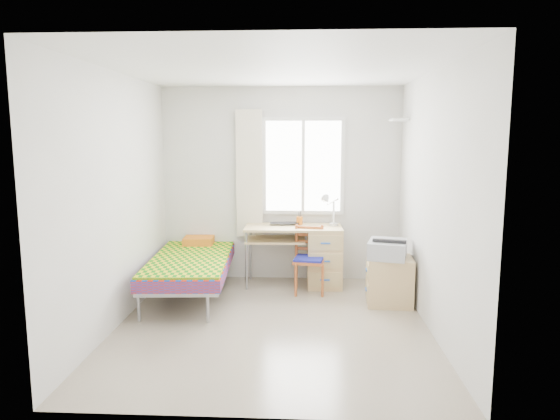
# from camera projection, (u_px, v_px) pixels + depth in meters

# --- Properties ---
(floor) EXTENTS (3.50, 3.50, 0.00)m
(floor) POSITION_uv_depth(u_px,v_px,m) (273.00, 324.00, 5.21)
(floor) COLOR #BCAD93
(floor) RESTS_ON ground
(ceiling) EXTENTS (3.50, 3.50, 0.00)m
(ceiling) POSITION_uv_depth(u_px,v_px,m) (272.00, 68.00, 4.83)
(ceiling) COLOR white
(ceiling) RESTS_ON wall_back
(wall_back) EXTENTS (3.20, 0.00, 3.20)m
(wall_back) POSITION_uv_depth(u_px,v_px,m) (281.00, 185.00, 6.75)
(wall_back) COLOR silver
(wall_back) RESTS_ON ground
(wall_left) EXTENTS (0.00, 3.50, 3.50)m
(wall_left) POSITION_uv_depth(u_px,v_px,m) (116.00, 200.00, 5.10)
(wall_left) COLOR silver
(wall_left) RESTS_ON ground
(wall_right) EXTENTS (0.00, 3.50, 3.50)m
(wall_right) POSITION_uv_depth(u_px,v_px,m) (433.00, 202.00, 4.94)
(wall_right) COLOR silver
(wall_right) RESTS_ON ground
(window) EXTENTS (1.10, 0.04, 1.30)m
(window) POSITION_uv_depth(u_px,v_px,m) (303.00, 166.00, 6.67)
(window) COLOR white
(window) RESTS_ON wall_back
(curtain) EXTENTS (0.35, 0.05, 1.70)m
(curtain) POSITION_uv_depth(u_px,v_px,m) (249.00, 174.00, 6.68)
(curtain) COLOR white
(curtain) RESTS_ON wall_back
(floating_shelf) EXTENTS (0.20, 0.32, 0.03)m
(floating_shelf) POSITION_uv_depth(u_px,v_px,m) (399.00, 120.00, 6.20)
(floating_shelf) COLOR white
(floating_shelf) RESTS_ON wall_right
(bed) EXTENTS (1.04, 2.03, 0.86)m
(bed) POSITION_uv_depth(u_px,v_px,m) (192.00, 262.00, 6.16)
(bed) COLOR gray
(bed) RESTS_ON floor
(desk) EXTENTS (1.27, 0.60, 0.79)m
(desk) POSITION_uv_depth(u_px,v_px,m) (319.00, 254.00, 6.52)
(desk) COLOR tan
(desk) RESTS_ON floor
(chair) EXTENTS (0.42, 0.42, 0.85)m
(chair) POSITION_uv_depth(u_px,v_px,m) (310.00, 255.00, 6.25)
(chair) COLOR #9E3B1E
(chair) RESTS_ON floor
(cabinet) EXTENTS (0.55, 0.49, 0.56)m
(cabinet) POSITION_uv_depth(u_px,v_px,m) (389.00, 281.00, 5.81)
(cabinet) COLOR tan
(cabinet) RESTS_ON floor
(printer) EXTENTS (0.52, 0.57, 0.21)m
(printer) POSITION_uv_depth(u_px,v_px,m) (388.00, 249.00, 5.75)
(printer) COLOR #AEB0B6
(printer) RESTS_ON cabinet
(laptop) EXTENTS (0.40, 0.28, 0.03)m
(laptop) POSITION_uv_depth(u_px,v_px,m) (285.00, 224.00, 6.55)
(laptop) COLOR black
(laptop) RESTS_ON desk
(pen_cup) EXTENTS (0.09, 0.09, 0.10)m
(pen_cup) POSITION_uv_depth(u_px,v_px,m) (299.00, 221.00, 6.62)
(pen_cup) COLOR orange
(pen_cup) RESTS_ON desk
(task_lamp) EXTENTS (0.23, 0.33, 0.43)m
(task_lamp) POSITION_uv_depth(u_px,v_px,m) (329.00, 206.00, 6.39)
(task_lamp) COLOR white
(task_lamp) RESTS_ON desk
(book) EXTENTS (0.17, 0.23, 0.02)m
(book) POSITION_uv_depth(u_px,v_px,m) (282.00, 241.00, 6.55)
(book) COLOR gray
(book) RESTS_ON desk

